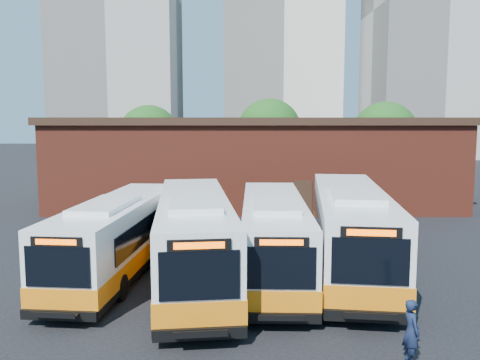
{
  "coord_description": "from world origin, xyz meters",
  "views": [
    {
      "loc": [
        -1.06,
        -18.22,
        6.35
      ],
      "look_at": [
        -1.04,
        6.32,
        3.36
      ],
      "focal_mm": 38.0,
      "sensor_mm": 36.0,
      "label": 1
    }
  ],
  "objects_px": {
    "bus_mideast": "(274,239)",
    "bus_east": "(350,232)",
    "bus_west": "(119,238)",
    "bus_midwest": "(194,240)",
    "transit_worker": "(411,331)"
  },
  "relations": [
    {
      "from": "transit_worker",
      "to": "bus_mideast",
      "type": "bearing_deg",
      "value": 13.18
    },
    {
      "from": "transit_worker",
      "to": "bus_midwest",
      "type": "bearing_deg",
      "value": 33.54
    },
    {
      "from": "bus_mideast",
      "to": "bus_east",
      "type": "relative_size",
      "value": 0.9
    },
    {
      "from": "bus_midwest",
      "to": "transit_worker",
      "type": "relative_size",
      "value": 7.56
    },
    {
      "from": "bus_east",
      "to": "transit_worker",
      "type": "relative_size",
      "value": 7.76
    },
    {
      "from": "bus_midwest",
      "to": "bus_mideast",
      "type": "distance_m",
      "value": 3.27
    },
    {
      "from": "bus_mideast",
      "to": "bus_east",
      "type": "height_order",
      "value": "bus_east"
    },
    {
      "from": "bus_mideast",
      "to": "bus_east",
      "type": "xyz_separation_m",
      "value": [
        3.25,
        0.56,
        0.15
      ]
    },
    {
      "from": "bus_midwest",
      "to": "bus_east",
      "type": "relative_size",
      "value": 0.97
    },
    {
      "from": "bus_mideast",
      "to": "transit_worker",
      "type": "relative_size",
      "value": 6.97
    },
    {
      "from": "bus_west",
      "to": "bus_midwest",
      "type": "relative_size",
      "value": 0.91
    },
    {
      "from": "bus_west",
      "to": "bus_mideast",
      "type": "distance_m",
      "value": 6.35
    },
    {
      "from": "bus_midwest",
      "to": "bus_west",
      "type": "bearing_deg",
      "value": 157.67
    },
    {
      "from": "bus_mideast",
      "to": "bus_east",
      "type": "distance_m",
      "value": 3.3
    },
    {
      "from": "bus_west",
      "to": "bus_east",
      "type": "distance_m",
      "value": 9.61
    }
  ]
}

